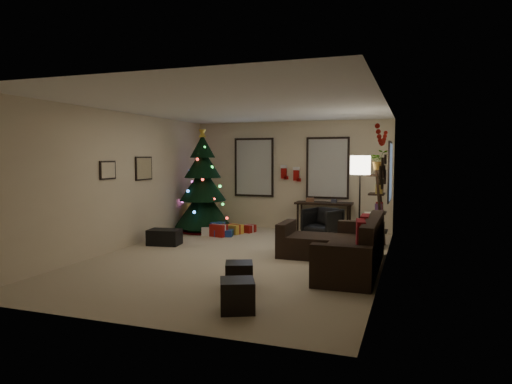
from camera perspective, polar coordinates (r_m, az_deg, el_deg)
floor at (r=8.34m, az=-2.02°, el=-8.19°), size 7.00×7.00×0.00m
ceiling at (r=8.19m, az=-2.08°, el=10.59°), size 7.00×7.00×0.00m
wall_back at (r=11.48m, az=4.29°, el=2.06°), size 5.00×0.00×5.00m
wall_front at (r=5.06m, az=-16.55°, el=-1.09°), size 5.00×0.00×5.00m
wall_left at (r=9.35m, az=-16.48°, el=1.36°), size 0.00×7.00×7.00m
wall_right at (r=7.62m, az=15.77°, el=0.71°), size 0.00×7.00×7.00m
window_back_left at (r=11.73m, az=-0.24°, el=3.10°), size 1.05×0.06×1.50m
window_back_right at (r=11.24m, az=8.95°, el=2.99°), size 1.05×0.06×1.50m
window_right_wall at (r=10.15m, az=16.49°, el=2.43°), size 0.06×0.90×1.30m
christmas_tree at (r=11.14m, az=-6.66°, el=0.49°), size 1.38×1.38×2.57m
presents at (r=10.81m, az=-4.72°, el=-4.64°), size 1.50×1.04×0.30m
sofa at (r=7.80m, az=10.79°, el=-7.08°), size 1.81×2.64×0.85m
pillow_red_a at (r=7.05m, az=12.95°, el=-5.34°), size 0.20×0.48×0.47m
pillow_red_b at (r=7.65m, az=13.45°, el=-4.58°), size 0.15×0.48×0.47m
pillow_cream at (r=8.25m, az=13.88°, el=-4.01°), size 0.20×0.43×0.42m
ottoman_near at (r=6.44m, az=-2.13°, el=-10.34°), size 0.49×0.49×0.36m
ottoman_far at (r=5.51m, az=-2.35°, el=-12.81°), size 0.52×0.52×0.38m
desk at (r=11.06m, az=8.49°, el=-1.72°), size 1.36×0.48×0.73m
desk_chair at (r=10.45m, az=8.32°, el=-3.81°), size 0.84×0.82×0.67m
bookshelf at (r=9.48m, az=15.16°, el=-1.81°), size 0.30×0.50×1.68m
potted_plant at (r=9.13m, az=15.15°, el=4.22°), size 0.53×0.48×0.50m
floor_lamp at (r=9.12m, az=12.90°, el=2.55°), size 0.39×0.39×1.84m
art_map at (r=9.96m, az=-13.87°, el=2.88°), size 0.04×0.60×0.50m
art_abstract at (r=8.97m, az=-18.07°, el=2.61°), size 0.04×0.45×0.35m
gallery at (r=7.53m, az=15.62°, el=2.37°), size 0.03×1.25×0.54m
garland at (r=7.52m, az=15.47°, el=6.75°), size 0.08×1.90×0.30m
stocking_left at (r=11.46m, az=3.53°, el=2.54°), size 0.20×0.05×0.36m
stocking_right at (r=11.34m, az=5.09°, el=2.28°), size 0.20×0.05×0.36m
storage_bin at (r=9.66m, az=-11.37°, el=-5.55°), size 0.70×0.52×0.32m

